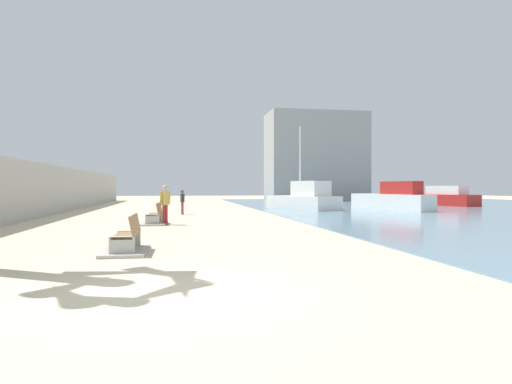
# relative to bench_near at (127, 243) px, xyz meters

# --- Properties ---
(ground_plane) EXTENTS (120.00, 120.00, 0.00)m
(ground_plane) POSITION_rel_bench_near_xyz_m (1.05, 13.48, -0.23)
(ground_plane) COLOR beige
(seawall) EXTENTS (0.80, 64.00, 3.00)m
(seawall) POSITION_rel_bench_near_xyz_m (-6.45, 13.48, 1.27)
(seawall) COLOR #ADAAA3
(seawall) RESTS_ON ground
(bench_near) EXTENTS (1.13, 2.12, 0.98)m
(bench_near) POSITION_rel_bench_near_xyz_m (0.00, 0.00, 0.00)
(bench_near) COLOR #ADAAA3
(bench_near) RESTS_ON ground
(bench_far) EXTENTS (1.22, 2.16, 0.98)m
(bench_far) POSITION_rel_bench_near_xyz_m (0.30, 8.76, 0.00)
(bench_far) COLOR #ADAAA3
(bench_far) RESTS_ON ground
(person_walking) EXTENTS (0.46, 0.32, 1.77)m
(person_walking) POSITION_rel_bench_near_xyz_m (0.76, 8.49, 0.81)
(person_walking) COLOR #B22D33
(person_walking) RESTS_ON ground
(person_standing) EXTENTS (0.26, 0.51, 1.52)m
(person_standing) POSITION_rel_bench_near_xyz_m (1.62, 15.65, 0.64)
(person_standing) COLOR #B22D33
(person_standing) RESTS_ON ground
(boat_far_left) EXTENTS (4.63, 6.27, 6.15)m
(boat_far_left) POSITION_rel_bench_near_xyz_m (10.55, 19.72, 0.57)
(boat_far_left) COLOR white
(boat_far_left) RESTS_ON water_bay
(boat_nearest) EXTENTS (4.51, 7.87, 1.74)m
(boat_nearest) POSITION_rel_bench_near_xyz_m (24.53, 24.87, 0.47)
(boat_nearest) COLOR red
(boat_nearest) RESTS_ON water_bay
(boat_far_right) EXTENTS (3.15, 7.57, 2.04)m
(boat_far_right) POSITION_rel_bench_near_xyz_m (16.59, 18.00, 0.57)
(boat_far_right) COLOR white
(boat_far_right) RESTS_ON water_bay
(harbor_building) EXTENTS (12.00, 6.00, 10.82)m
(harbor_building) POSITION_rel_bench_near_xyz_m (18.36, 41.48, 5.18)
(harbor_building) COLOR #9E9E99
(harbor_building) RESTS_ON ground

